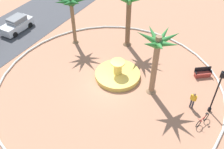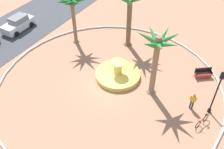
# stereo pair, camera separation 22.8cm
# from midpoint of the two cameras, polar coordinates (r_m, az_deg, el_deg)

# --- Properties ---
(ground_plane) EXTENTS (80.00, 80.00, 0.00)m
(ground_plane) POSITION_cam_midpoint_polar(r_m,az_deg,el_deg) (23.70, -0.83, -2.39)
(ground_plane) COLOR tan
(plaza_curb) EXTENTS (20.59, 20.59, 0.20)m
(plaza_curb) POSITION_cam_midpoint_polar(r_m,az_deg,el_deg) (23.63, -0.83, -2.22)
(plaza_curb) COLOR silver
(plaza_curb) RESTS_ON ground
(fountain) EXTENTS (4.28, 4.28, 1.80)m
(fountain) POSITION_cam_midpoint_polar(r_m,az_deg,el_deg) (24.40, 0.98, 0.05)
(fountain) COLOR gold
(fountain) RESTS_ON ground
(palm_tree_near_fountain) EXTENTS (3.52, 3.64, 6.13)m
(palm_tree_near_fountain) POSITION_cam_midpoint_polar(r_m,az_deg,el_deg) (20.48, 9.69, 5.16)
(palm_tree_near_fountain) COLOR #8E6B4C
(palm_tree_near_fountain) RESTS_ON ground
(palm_tree_by_curb) EXTENTS (4.01, 4.11, 6.32)m
(palm_tree_by_curb) POSITION_cam_midpoint_polar(r_m,az_deg,el_deg) (26.40, 3.59, 15.28)
(palm_tree_by_curb) COLOR brown
(palm_tree_by_curb) RESTS_ON ground
(palm_tree_mid_plaza) EXTENTS (3.72, 3.71, 5.66)m
(palm_tree_mid_plaza) POSITION_cam_midpoint_polar(r_m,az_deg,el_deg) (27.16, -9.32, 15.04)
(palm_tree_mid_plaza) COLOR brown
(palm_tree_mid_plaza) RESTS_ON ground
(bench_east) EXTENTS (1.37, 1.57, 1.00)m
(bench_east) POSITION_cam_midpoint_polar(r_m,az_deg,el_deg) (25.82, 19.25, 0.20)
(bench_east) COLOR #B73D33
(bench_east) RESTS_ON ground
(lamppost) EXTENTS (0.32, 0.32, 4.39)m
(lamppost) POSITION_cam_midpoint_polar(r_m,az_deg,el_deg) (21.27, 22.09, -2.97)
(lamppost) COLOR black
(lamppost) RESTS_ON ground
(bicycle_red_frame) EXTENTS (1.64, 0.68, 0.94)m
(bicycle_red_frame) POSITION_cam_midpoint_polar(r_m,az_deg,el_deg) (21.65, 19.19, -9.54)
(bicycle_red_frame) COLOR black
(bicycle_red_frame) RESTS_ON ground
(person_cyclist_helmet) EXTENTS (0.22, 0.53, 1.69)m
(person_cyclist_helmet) POSITION_cam_midpoint_polar(r_m,az_deg,el_deg) (22.12, 17.30, -5.36)
(person_cyclist_helmet) COLOR #33333D
(person_cyclist_helmet) RESTS_ON ground
(parked_car_second) EXTENTS (4.02, 1.95, 1.67)m
(parked_car_second) POSITION_cam_midpoint_polar(r_m,az_deg,el_deg) (32.95, -20.60, 10.39)
(parked_car_second) COLOR silver
(parked_car_second) RESTS_ON ground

